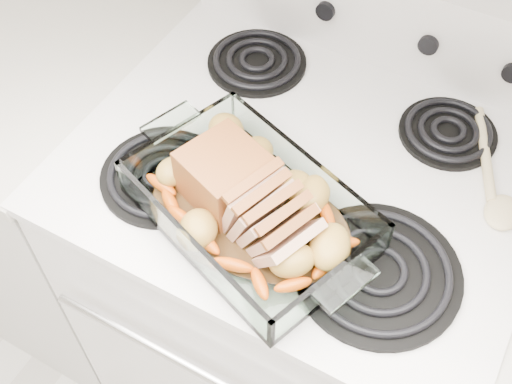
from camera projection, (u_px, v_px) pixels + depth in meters
The scene contains 6 objects.
electric_range at pixel (296, 286), 1.45m from camera, with size 0.78×0.70×1.12m.
counter_left at pixel (66, 180), 1.66m from camera, with size 0.58×0.68×0.93m.
baking_dish at pixel (250, 213), 0.98m from camera, with size 0.36×0.24×0.07m.
pork_roast at pixel (236, 194), 0.97m from camera, with size 0.24×0.11×0.09m.
roast_vegetables at pixel (260, 190), 1.00m from camera, with size 0.39×0.21×0.05m.
wooden_spoon at pixel (495, 186), 1.04m from camera, with size 0.14×0.24×0.02m.
Camera 1 is at (0.26, 0.99, 1.76)m, focal length 45.00 mm.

